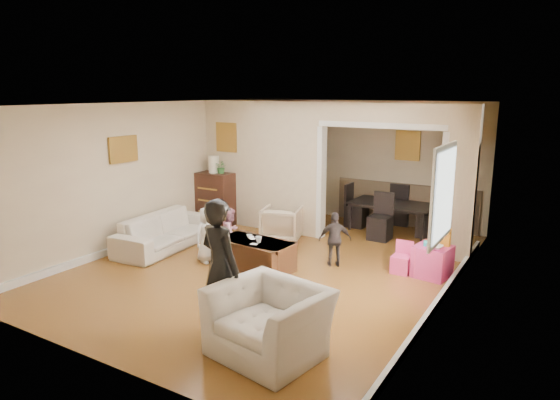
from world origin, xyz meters
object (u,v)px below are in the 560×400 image
Objects in this scene: dresser at (215,199)px; child_kneel_a at (208,235)px; cyan_cup at (426,243)px; child_toddler at (335,239)px; coffee_table at (255,254)px; play_table at (432,261)px; dining_table at (391,217)px; coffee_cup at (259,239)px; armchair_front at (269,322)px; table_lamp at (214,164)px; sofa at (166,231)px; armchair_back at (282,224)px; adult_person at (220,268)px; child_kneel_b at (231,232)px.

dresser is 1.19× the size of child_kneel_a.
child_toddler reaches higher than cyan_cup.
coffee_table is at bearing -156.70° from cyan_cup.
play_table is (2.53, 1.10, 0.01)m from coffee_table.
coffee_cup is at bearing -105.96° from dining_table.
table_lamp is at bearing 144.38° from armchair_front.
sofa reaches higher than play_table.
table_lamp reaches higher than child_kneel_a.
dining_table is at bearing 123.16° from play_table.
coffee_cup is at bearing -38.28° from dresser.
play_table is 0.54× the size of child_kneel_a.
dresser is 2.21× the size of play_table.
cyan_cup is (2.83, -0.44, 0.20)m from armchair_back.
adult_person is (0.88, -2.03, 0.59)m from coffee_table.
table_lamp is at bearing 54.39° from child_kneel_a.
play_table is at bearing -8.24° from dresser.
child_toddler is at bearing -81.60° from sofa.
table_lamp reaches higher than armchair_front.
cyan_cup is (-0.10, -0.05, 0.28)m from play_table.
sofa is 4.14× the size of play_table.
sofa is 2.22× the size of child_kneel_a.
sofa reaches higher than coffee_table.
play_table is 0.30× the size of dining_table.
cyan_cup reaches higher than coffee_table.
coffee_table is at bearing -156.57° from play_table.
dresser is at bearing 171.76° from play_table.
child_toddler is (-1.38, -0.30, -0.08)m from cyan_cup.
armchair_front is 1.23× the size of child_kneel_a.
adult_person is at bearing 55.54° from child_toddler.
child_toddler is at bearing -86.61° from child_kneel_b.
cyan_cup is (4.66, -0.74, -0.77)m from table_lamp.
armchair_back is 0.80× the size of child_toddler.
sofa is 2.00m from table_lamp.
dining_table is at bearing -77.56° from adult_person.
sofa is 3.12m from child_toddler.
child_kneel_a reaches higher than dining_table.
adult_person is (3.11, -3.82, -0.48)m from table_lamp.
armchair_back is 2.95m from play_table.
dresser is at bearing 141.26° from coffee_table.
coffee_table is (2.23, -1.79, -0.33)m from dresser.
coffee_table is 2.29m from adult_person.
child_kneel_a reaches higher than cyan_cup.
dresser reaches higher than coffee_table.
coffee_cup is 0.96m from child_kneel_a.
adult_person is (-0.29, -5.22, 0.53)m from dining_table.
adult_person is (0.78, -1.98, 0.31)m from coffee_cup.
coffee_table is at bearing 153.43° from coffee_cup.
coffee_cup is 2.16m from adult_person.
adult_person is (2.87, -2.10, 0.51)m from sofa.
dining_table is 3.90m from child_kneel_a.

